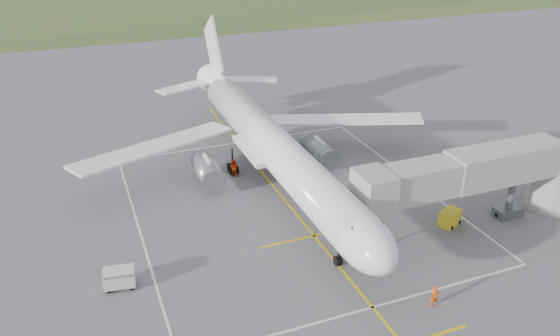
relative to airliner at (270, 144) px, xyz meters
name	(u,v)px	position (x,y,z in m)	size (l,w,h in m)	color
ground	(273,186)	(0.00, -0.75, -4.39)	(700.00, 700.00, 0.00)	#5A5A5C
apron_markings	(295,213)	(0.00, -6.57, -4.38)	(28.20, 60.00, 0.01)	gold
airliner	(270,144)	(0.00, 0.00, 0.00)	(38.93, 46.75, 13.52)	white
jet_bridge	(496,174)	(15.72, -14.25, 0.35)	(23.40, 5.00, 7.20)	gray
gpu_unit	(450,218)	(12.05, -13.52, -3.67)	(2.32, 2.01, 1.47)	gold
baggage_cart	(120,278)	(-16.50, -11.81, -3.58)	(2.48, 1.72, 1.59)	silver
ramp_worker_nose	(434,296)	(4.15, -22.18, -3.56)	(0.61, 0.40, 1.66)	#F44D07
ramp_worker_wing	(234,168)	(-3.00, 2.99, -3.46)	(0.91, 0.71, 1.87)	#FF3C08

